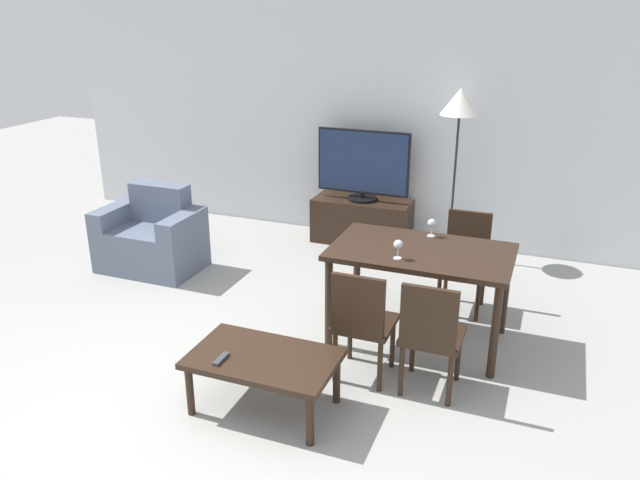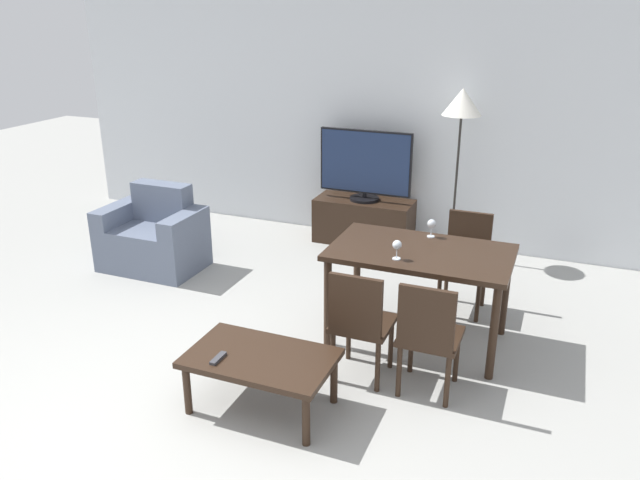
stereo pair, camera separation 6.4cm
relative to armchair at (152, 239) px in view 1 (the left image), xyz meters
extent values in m
plane|color=#9E9E99|center=(1.55, -2.24, -0.31)|extent=(18.00, 18.00, 0.00)
cube|color=silver|center=(1.55, 1.74, 1.04)|extent=(7.14, 0.06, 2.70)
cube|color=slate|center=(0.00, -0.03, -0.09)|extent=(0.61, 0.65, 0.43)
cube|color=slate|center=(0.00, 0.19, 0.32)|extent=(0.61, 0.20, 0.39)
cube|color=slate|center=(-0.39, -0.03, 0.00)|extent=(0.18, 0.65, 0.61)
cube|color=slate|center=(0.39, -0.03, 0.00)|extent=(0.18, 0.65, 0.61)
cube|color=black|center=(1.72, 1.45, -0.06)|extent=(1.06, 0.45, 0.49)
cylinder|color=black|center=(1.72, 1.45, 0.20)|extent=(0.32, 0.32, 0.03)
cylinder|color=black|center=(1.72, 1.45, 0.24)|extent=(0.04, 0.04, 0.05)
cube|color=black|center=(1.72, 1.45, 0.61)|extent=(1.01, 0.04, 0.68)
cube|color=#19284C|center=(1.72, 1.42, 0.61)|extent=(0.97, 0.01, 0.65)
cube|color=black|center=(2.07, -1.70, 0.06)|extent=(0.94, 0.57, 0.04)
cylinder|color=black|center=(1.65, -1.93, -0.13)|extent=(0.05, 0.05, 0.35)
cylinder|color=black|center=(2.48, -1.93, -0.13)|extent=(0.05, 0.05, 0.35)
cylinder|color=black|center=(1.65, -1.47, -0.13)|extent=(0.05, 0.05, 0.35)
cylinder|color=black|center=(2.48, -1.47, -0.13)|extent=(0.05, 0.05, 0.35)
cube|color=black|center=(2.79, -0.45, 0.43)|extent=(1.35, 0.81, 0.04)
cylinder|color=black|center=(2.17, -0.79, 0.05)|extent=(0.06, 0.06, 0.72)
cylinder|color=black|center=(3.40, -0.79, 0.05)|extent=(0.06, 0.06, 0.72)
cylinder|color=black|center=(2.17, -0.10, 0.05)|extent=(0.06, 0.06, 0.72)
cylinder|color=black|center=(3.40, -0.10, 0.05)|extent=(0.06, 0.06, 0.72)
cube|color=black|center=(2.55, -1.08, 0.10)|extent=(0.40, 0.40, 0.04)
cylinder|color=black|center=(2.39, -0.92, -0.11)|extent=(0.04, 0.04, 0.39)
cylinder|color=black|center=(2.71, -0.92, -0.11)|extent=(0.04, 0.04, 0.39)
cylinder|color=black|center=(2.39, -1.24, -0.11)|extent=(0.04, 0.04, 0.39)
cylinder|color=black|center=(2.71, -1.24, -0.11)|extent=(0.04, 0.04, 0.39)
cube|color=black|center=(2.55, -1.26, 0.33)|extent=(0.37, 0.04, 0.42)
cube|color=black|center=(3.02, 0.19, 0.10)|extent=(0.40, 0.40, 0.04)
cylinder|color=black|center=(2.86, 0.03, -0.11)|extent=(0.04, 0.04, 0.39)
cylinder|color=black|center=(3.19, 0.03, -0.11)|extent=(0.04, 0.04, 0.39)
cylinder|color=black|center=(2.86, 0.35, -0.11)|extent=(0.04, 0.04, 0.39)
cylinder|color=black|center=(3.19, 0.35, -0.11)|extent=(0.04, 0.04, 0.39)
cube|color=black|center=(3.02, 0.37, 0.33)|extent=(0.37, 0.04, 0.42)
cube|color=black|center=(3.02, -1.08, 0.10)|extent=(0.40, 0.40, 0.04)
cylinder|color=black|center=(2.86, -0.92, -0.11)|extent=(0.04, 0.04, 0.39)
cylinder|color=black|center=(3.19, -0.92, -0.11)|extent=(0.04, 0.04, 0.39)
cylinder|color=black|center=(2.86, -1.24, -0.11)|extent=(0.04, 0.04, 0.39)
cylinder|color=black|center=(3.19, -1.24, -0.11)|extent=(0.04, 0.04, 0.39)
cube|color=black|center=(3.02, -1.26, 0.33)|extent=(0.37, 0.04, 0.42)
cylinder|color=black|center=(2.71, 1.39, -0.29)|extent=(0.24, 0.24, 0.02)
cylinder|color=black|center=(2.71, 1.39, 0.45)|extent=(0.02, 0.02, 1.46)
cone|color=white|center=(2.71, 1.39, 1.30)|extent=(0.38, 0.38, 0.26)
cube|color=#38383D|center=(1.84, -1.85, 0.09)|extent=(0.04, 0.15, 0.02)
cylinder|color=silver|center=(2.67, -0.69, 0.46)|extent=(0.06, 0.06, 0.01)
cylinder|color=silver|center=(2.67, -0.69, 0.50)|extent=(0.01, 0.01, 0.07)
sphere|color=silver|center=(2.67, -0.69, 0.57)|extent=(0.07, 0.07, 0.07)
cylinder|color=silver|center=(2.79, -0.14, 0.46)|extent=(0.06, 0.06, 0.01)
cylinder|color=silver|center=(2.79, -0.14, 0.50)|extent=(0.01, 0.01, 0.07)
sphere|color=silver|center=(2.79, -0.14, 0.57)|extent=(0.07, 0.07, 0.07)
camera|label=1|loc=(3.66, -4.78, 2.19)|focal=35.00mm
camera|label=2|loc=(3.72, -4.76, 2.19)|focal=35.00mm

